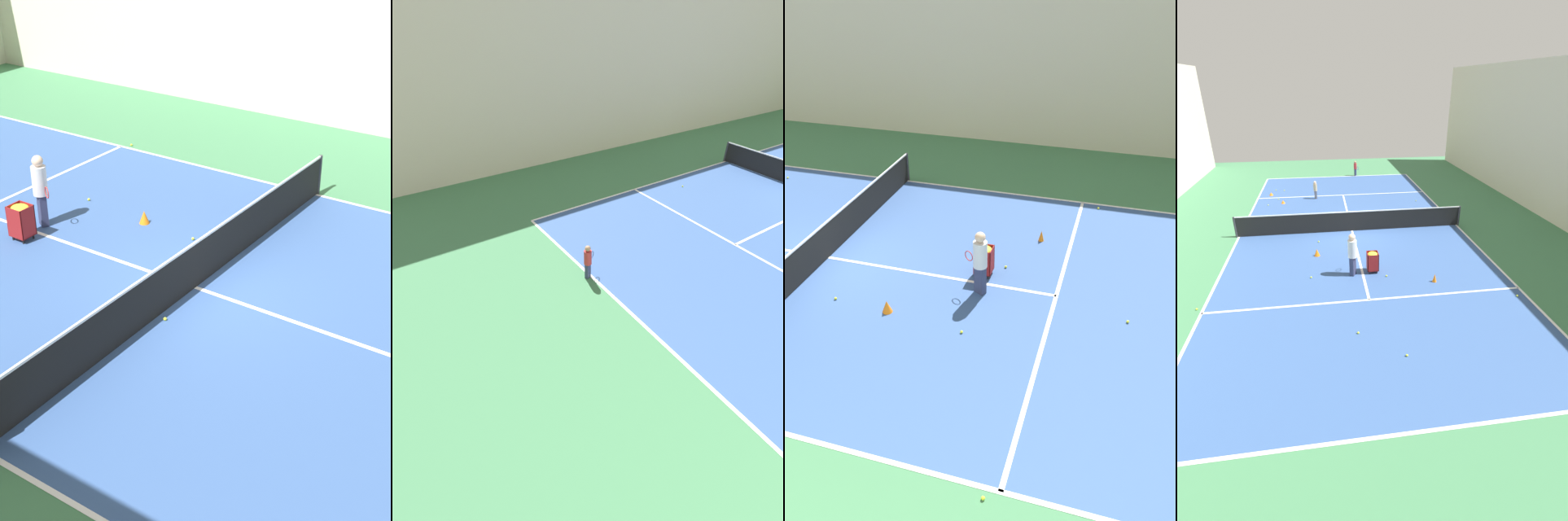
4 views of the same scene
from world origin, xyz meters
TOP-DOWN VIEW (x-y plane):
  - line_baseline_near at (0.00, -12.05)m, footprint 11.46×0.10m
  - line_sideline_left at (-5.73, 0.00)m, footprint 0.10×24.09m
  - line_service_near at (0.00, -6.63)m, footprint 11.46×0.10m
  - hall_enclosure_left at (-11.16, 0.00)m, footprint 0.15×35.10m
  - player_near_baseline at (-1.44, -12.15)m, footprint 0.41×0.54m
  - tennis_ball_11 at (-4.65, -4.52)m, footprint 0.07×0.07m

SIDE VIEW (x-z plane):
  - line_baseline_near at x=0.00m, z-range 0.00..0.01m
  - line_sideline_left at x=-5.73m, z-range 0.00..0.01m
  - line_service_near at x=0.00m, z-range 0.00..0.01m
  - tennis_ball_11 at x=-4.65m, z-range 0.00..0.07m
  - player_near_baseline at x=-1.44m, z-range 0.09..1.30m
  - hall_enclosure_left at x=-11.16m, z-range 0.00..8.18m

